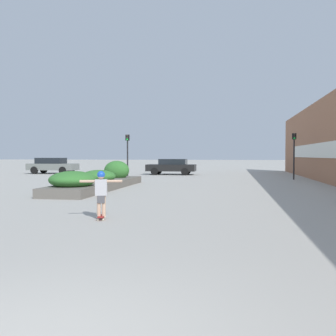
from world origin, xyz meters
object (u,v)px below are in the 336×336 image
object	(u,v)px
skateboard	(101,217)
skateboarder	(101,189)
traffic_light_left	(127,148)
car_leftmost	(172,166)
car_center_right	(52,165)
traffic_light_right	(294,148)

from	to	relation	value
skateboard	skateboarder	distance (m)	0.78
traffic_light_left	car_leftmost	bearing A→B (deg)	68.23
skateboarder	car_leftmost	distance (m)	24.30
car_center_right	traffic_light_left	bearing A→B (deg)	57.43
skateboard	traffic_light_left	bearing A→B (deg)	90.11
skateboard	car_leftmost	xyz separation A→B (m)	(-2.02, 24.21, 0.71)
skateboard	car_center_right	size ratio (longest dim) A/B	0.13
car_leftmost	traffic_light_left	xyz separation A→B (m)	(-2.45, -6.14, 1.54)
skateboard	skateboarder	size ratio (longest dim) A/B	0.49
skateboard	traffic_light_right	size ratio (longest dim) A/B	0.18
traffic_light_right	car_center_right	bearing A→B (deg)	166.14
skateboarder	traffic_light_left	xyz separation A→B (m)	(-4.47, 18.07, 1.46)
car_leftmost	traffic_light_left	distance (m)	6.79
car_center_right	traffic_light_right	size ratio (longest dim) A/B	1.38
traffic_light_right	traffic_light_left	bearing A→B (deg)	-177.34
car_leftmost	traffic_light_left	size ratio (longest dim) A/B	1.33
skateboarder	car_leftmost	bearing A→B (deg)	80.97
traffic_light_left	traffic_light_right	distance (m)	12.44
skateboarder	car_leftmost	size ratio (longest dim) A/B	0.28
skateboard	car_center_right	world-z (taller)	car_center_right
skateboard	car_leftmost	bearing A→B (deg)	80.97
traffic_light_right	car_leftmost	bearing A→B (deg)	150.84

